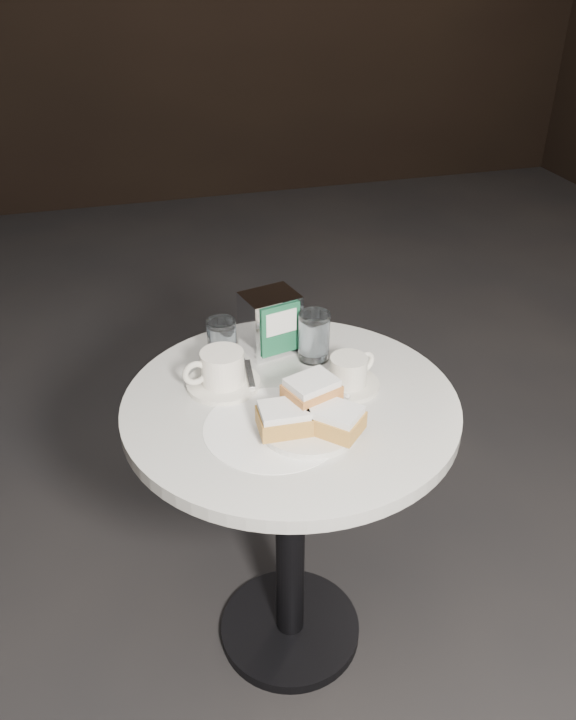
# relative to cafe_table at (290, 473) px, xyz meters

# --- Properties ---
(ground) EXTENTS (7.00, 7.00, 0.00)m
(ground) POSITION_rel_cafe_table_xyz_m (0.00, 0.00, -0.55)
(ground) COLOR black
(ground) RESTS_ON ground
(cafe_table) EXTENTS (0.70, 0.70, 0.74)m
(cafe_table) POSITION_rel_cafe_table_xyz_m (0.00, 0.00, 0.00)
(cafe_table) COLOR black
(cafe_table) RESTS_ON ground
(sugar_spill) EXTENTS (0.34, 0.34, 0.00)m
(sugar_spill) POSITION_rel_cafe_table_xyz_m (-0.06, -0.08, 0.20)
(sugar_spill) COLOR white
(sugar_spill) RESTS_ON cafe_table
(beignet_plate) EXTENTS (0.25, 0.25, 0.10)m
(beignet_plate) POSITION_rel_cafe_table_xyz_m (0.01, -0.11, 0.23)
(beignet_plate) COLOR silver
(beignet_plate) RESTS_ON cafe_table
(coffee_cup_left) EXTENTS (0.18, 0.18, 0.08)m
(coffee_cup_left) POSITION_rel_cafe_table_xyz_m (-0.13, 0.09, 0.23)
(coffee_cup_left) COLOR silver
(coffee_cup_left) RESTS_ON cafe_table
(coffee_cup_right) EXTENTS (0.18, 0.18, 0.07)m
(coffee_cup_right) POSITION_rel_cafe_table_xyz_m (0.13, 0.02, 0.23)
(coffee_cup_right) COLOR silver
(coffee_cup_right) RESTS_ON cafe_table
(water_glass_left) EXTENTS (0.08, 0.08, 0.11)m
(water_glass_left) POSITION_rel_cafe_table_xyz_m (-0.11, 0.18, 0.25)
(water_glass_left) COLOR silver
(water_glass_left) RESTS_ON cafe_table
(water_glass_right) EXTENTS (0.09, 0.09, 0.11)m
(water_glass_right) POSITION_rel_cafe_table_xyz_m (0.10, 0.14, 0.25)
(water_glass_right) COLOR white
(water_glass_right) RESTS_ON cafe_table
(napkin_dispenser) EXTENTS (0.14, 0.12, 0.14)m
(napkin_dispenser) POSITION_rel_cafe_table_xyz_m (0.01, 0.21, 0.27)
(napkin_dispenser) COLOR silver
(napkin_dispenser) RESTS_ON cafe_table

